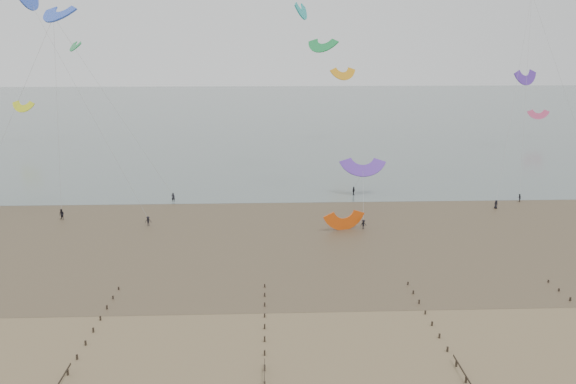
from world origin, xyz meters
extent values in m
plane|color=brown|center=(0.00, 0.00, 0.00)|extent=(500.00, 500.00, 0.00)
plane|color=#475654|center=(0.00, 200.00, 0.03)|extent=(500.00, 500.00, 0.00)
plane|color=#473A28|center=(0.00, 35.00, 0.01)|extent=(500.00, 500.00, 0.00)
ellipsoid|color=slate|center=(-18.00, 22.00, 0.01)|extent=(23.60, 14.36, 0.01)
ellipsoid|color=slate|center=(12.00, 38.00, 0.01)|extent=(33.64, 18.32, 0.01)
ellipsoid|color=slate|center=(45.00, 30.00, 0.01)|extent=(19.65, 13.67, 0.01)
ellipsoid|color=slate|center=(-40.00, 40.00, 0.01)|extent=(26.95, 14.22, 0.01)
cube|color=black|center=(-14.00, -6.42, 0.28)|extent=(0.16, 0.16, 0.65)
cube|color=black|center=(-14.00, -3.79, 0.26)|extent=(0.16, 0.16, 0.62)
cube|color=black|center=(-14.00, -1.16, 0.25)|extent=(0.16, 0.16, 0.59)
cube|color=black|center=(-14.00, 1.47, 0.23)|extent=(0.16, 0.16, 0.57)
cube|color=black|center=(-14.00, 4.11, 0.22)|extent=(0.16, 0.16, 0.54)
cube|color=black|center=(-14.00, 6.74, 0.20)|extent=(0.16, 0.16, 0.51)
cube|color=black|center=(-14.00, 9.37, 0.19)|extent=(0.16, 0.16, 0.48)
cube|color=black|center=(-14.00, 12.00, 0.17)|extent=(0.16, 0.16, 0.45)
cube|color=black|center=(4.00, -6.42, 0.28)|extent=(0.16, 0.16, 0.65)
cube|color=black|center=(4.00, -3.79, 0.26)|extent=(0.16, 0.16, 0.62)
cube|color=black|center=(4.00, -1.16, 0.25)|extent=(0.16, 0.16, 0.59)
cube|color=black|center=(4.00, 1.47, 0.23)|extent=(0.16, 0.16, 0.57)
cube|color=black|center=(4.00, 4.11, 0.22)|extent=(0.16, 0.16, 0.54)
cube|color=black|center=(4.00, 6.74, 0.20)|extent=(0.16, 0.16, 0.51)
cube|color=black|center=(4.00, 9.37, 0.19)|extent=(0.16, 0.16, 0.48)
cube|color=black|center=(4.00, 12.00, 0.17)|extent=(0.16, 0.16, 0.45)
cube|color=black|center=(22.00, -9.05, 0.29)|extent=(0.16, 0.16, 0.68)
cube|color=black|center=(22.00, -6.42, 0.28)|extent=(0.16, 0.16, 0.65)
cube|color=black|center=(22.00, -3.79, 0.26)|extent=(0.16, 0.16, 0.62)
cube|color=black|center=(22.00, -1.16, 0.25)|extent=(0.16, 0.16, 0.59)
cube|color=black|center=(22.00, 1.47, 0.23)|extent=(0.16, 0.16, 0.57)
cube|color=black|center=(22.00, 4.11, 0.22)|extent=(0.16, 0.16, 0.54)
cube|color=black|center=(22.00, 6.74, 0.20)|extent=(0.16, 0.16, 0.51)
cube|color=black|center=(22.00, 9.37, 0.19)|extent=(0.16, 0.16, 0.48)
cube|color=black|center=(22.00, 12.00, 0.17)|extent=(0.16, 0.16, 0.45)
cube|color=black|center=(40.00, 6.74, 0.20)|extent=(0.16, 0.16, 0.51)
cube|color=black|center=(40.00, 9.37, 0.19)|extent=(0.16, 0.16, 0.48)
cube|color=black|center=(40.00, 12.00, 0.17)|extent=(0.16, 0.16, 0.45)
imported|color=black|center=(-13.53, 51.69, 0.90)|extent=(0.68, 0.47, 1.79)
imported|color=black|center=(-15.36, 37.12, 0.82)|extent=(1.19, 0.90, 1.64)
imported|color=black|center=(52.75, 49.17, 0.76)|extent=(0.87, 0.92, 1.51)
imported|color=black|center=(-30.92, 41.16, 0.92)|extent=(1.09, 0.98, 1.84)
imported|color=black|center=(21.74, 55.12, 0.89)|extent=(0.92, 1.11, 1.77)
imported|color=black|center=(46.44, 44.76, 0.80)|extent=(0.86, 0.93, 1.59)
imported|color=black|center=(20.11, 34.02, 0.80)|extent=(1.16, 0.86, 1.61)
camera|label=1|loc=(4.34, -52.47, 29.39)|focal=35.00mm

